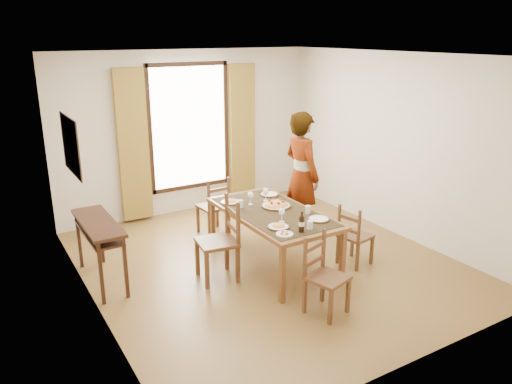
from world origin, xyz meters
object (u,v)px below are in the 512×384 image
console_table (98,230)px  pasta_platter (276,203)px  man (302,176)px  dining_table (273,216)px

console_table → pasta_platter: size_ratio=3.00×
man → console_table: bearing=88.1°
man → pasta_platter: size_ratio=4.73×
console_table → man: size_ratio=0.63×
dining_table → man: size_ratio=1.00×
dining_table → pasta_platter: size_ratio=4.73×
dining_table → pasta_platter: 0.21m
console_table → pasta_platter: bearing=-14.4°
pasta_platter → console_table: bearing=165.6°
dining_table → pasta_platter: pasta_platter is taller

